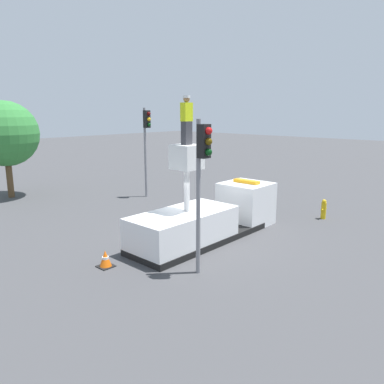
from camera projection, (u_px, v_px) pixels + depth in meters
ground_plane at (200, 240)px, 15.05m from camera, size 120.00×120.00×0.00m
bucket_truck at (208, 219)px, 15.24m from camera, size 7.34×2.09×3.90m
worker at (187, 120)px, 13.47m from camera, size 0.40×0.26×1.75m
traffic_light_pole at (202, 167)px, 11.25m from camera, size 0.34×0.57×4.88m
traffic_light_across at (146, 135)px, 21.93m from camera, size 0.34×0.57×5.29m
fire_hydrant at (324, 209)px, 18.01m from camera, size 0.48×0.24×0.96m
traffic_cone_rear at (105, 259)px, 12.47m from camera, size 0.51×0.51×0.58m
tree_left_bg at (5, 134)px, 21.84m from camera, size 3.82×3.82×5.72m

